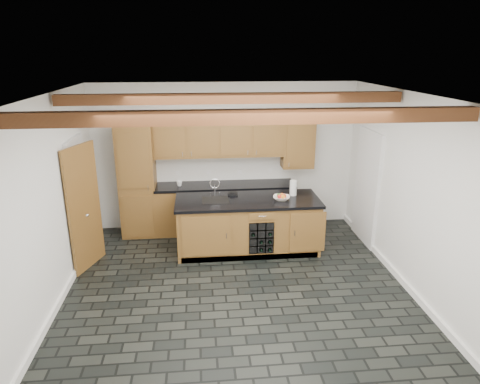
# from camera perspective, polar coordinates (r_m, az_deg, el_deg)

# --- Properties ---
(ground) EXTENTS (5.00, 5.00, 0.00)m
(ground) POSITION_cam_1_polar(r_m,az_deg,el_deg) (6.48, -0.37, -12.68)
(ground) COLOR black
(ground) RESTS_ON ground
(room_shell) EXTENTS (5.01, 5.00, 5.00)m
(room_shell) POSITION_cam_1_polar(r_m,az_deg,el_deg) (6.34, -1.60, 1.70)
(room_shell) COLOR white
(room_shell) RESTS_ON ground
(back_cabinetry) EXTENTS (3.65, 0.62, 2.20)m
(back_cabinetry) POSITION_cam_1_polar(r_m,az_deg,el_deg) (8.12, -4.47, 1.37)
(back_cabinetry) COLOR brown
(back_cabinetry) RESTS_ON ground
(island) EXTENTS (2.48, 0.96, 0.93)m
(island) POSITION_cam_1_polar(r_m,az_deg,el_deg) (7.44, 1.08, -4.40)
(island) COLOR brown
(island) RESTS_ON ground
(faucet) EXTENTS (0.45, 0.40, 0.34)m
(faucet) POSITION_cam_1_polar(r_m,az_deg,el_deg) (7.27, -3.31, -0.78)
(faucet) COLOR black
(faucet) RESTS_ON island
(kitchen_scale) EXTENTS (0.19, 0.12, 0.05)m
(kitchen_scale) POSITION_cam_1_polar(r_m,az_deg,el_deg) (7.51, -0.98, -0.18)
(kitchen_scale) COLOR black
(kitchen_scale) RESTS_ON island
(fruit_bowl) EXTENTS (0.34, 0.34, 0.07)m
(fruit_bowl) POSITION_cam_1_polar(r_m,az_deg,el_deg) (7.28, 5.54, -0.81)
(fruit_bowl) COLOR white
(fruit_bowl) RESTS_ON island
(fruit_cluster) EXTENTS (0.16, 0.17, 0.07)m
(fruit_cluster) POSITION_cam_1_polar(r_m,az_deg,el_deg) (7.27, 5.55, -0.53)
(fruit_cluster) COLOR #B83818
(fruit_cluster) RESTS_ON fruit_bowl
(paper_towel) EXTENTS (0.12, 0.12, 0.27)m
(paper_towel) POSITION_cam_1_polar(r_m,az_deg,el_deg) (7.52, 7.10, 0.55)
(paper_towel) COLOR white
(paper_towel) RESTS_ON island
(mug) EXTENTS (0.13, 0.13, 0.11)m
(mug) POSITION_cam_1_polar(r_m,az_deg,el_deg) (8.08, -8.10, 1.17)
(mug) COLOR white
(mug) RESTS_ON back_cabinetry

